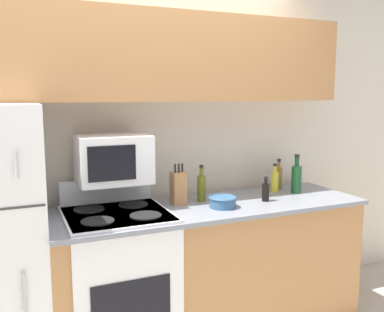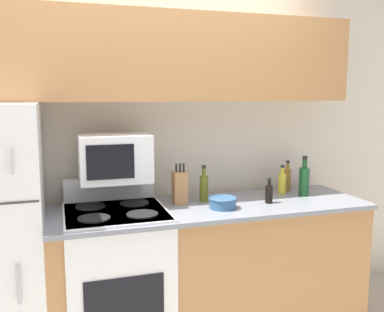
% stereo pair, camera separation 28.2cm
% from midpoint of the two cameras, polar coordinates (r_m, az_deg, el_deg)
% --- Properties ---
extents(wall_back, '(8.00, 0.05, 2.55)m').
position_cam_midpoint_polar(wall_back, '(3.17, -9.49, 1.12)').
color(wall_back, beige).
rests_on(wall_back, ground_plane).
extents(lower_cabinets, '(2.18, 0.68, 0.91)m').
position_cam_midpoint_polar(lower_cabinets, '(3.12, -0.29, -14.52)').
color(lower_cabinets, '#B27A47').
rests_on(lower_cabinets, ground_plane).
extents(upper_cabinets, '(2.94, 0.33, 0.59)m').
position_cam_midpoint_polar(upper_cabinets, '(2.97, -8.88, 12.95)').
color(upper_cabinets, '#B27A47').
rests_on(upper_cabinets, refrigerator).
extents(stove, '(0.65, 0.66, 1.08)m').
position_cam_midpoint_polar(stove, '(2.93, -12.63, -15.86)').
color(stove, white).
rests_on(stove, ground_plane).
extents(microwave, '(0.46, 0.34, 0.31)m').
position_cam_midpoint_polar(microwave, '(2.85, -13.25, -0.42)').
color(microwave, white).
rests_on(microwave, stove).
extents(knife_block, '(0.09, 0.10, 0.29)m').
position_cam_midpoint_polar(knife_block, '(2.95, -4.58, -4.29)').
color(knife_block, '#B27A47').
rests_on(knife_block, lower_cabinets).
extents(bowl, '(0.19, 0.19, 0.07)m').
position_cam_midpoint_polar(bowl, '(2.88, 1.31, -6.14)').
color(bowl, '#335B84').
rests_on(bowl, lower_cabinets).
extents(bottle_cooking_spray, '(0.06, 0.06, 0.22)m').
position_cam_midpoint_polar(bottle_cooking_spray, '(3.36, 8.63, -3.30)').
color(bottle_cooking_spray, gold).
rests_on(bottle_cooking_spray, lower_cabinets).
extents(bottle_vinegar, '(0.06, 0.06, 0.24)m').
position_cam_midpoint_polar(bottle_vinegar, '(3.47, 9.21, -2.80)').
color(bottle_vinegar, olive).
rests_on(bottle_vinegar, lower_cabinets).
extents(bottle_wine_green, '(0.08, 0.08, 0.30)m').
position_cam_midpoint_polar(bottle_wine_green, '(3.33, 11.41, -2.91)').
color(bottle_wine_green, '#194C23').
rests_on(bottle_wine_green, lower_cabinets).
extents(bottle_soy_sauce, '(0.05, 0.05, 0.18)m').
position_cam_midpoint_polar(bottle_soy_sauce, '(3.06, 7.20, -4.73)').
color(bottle_soy_sauce, black).
rests_on(bottle_soy_sauce, lower_cabinets).
extents(bottle_olive_oil, '(0.06, 0.06, 0.26)m').
position_cam_midpoint_polar(bottle_olive_oil, '(3.03, -1.41, -4.18)').
color(bottle_olive_oil, '#5B6619').
rests_on(bottle_olive_oil, lower_cabinets).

